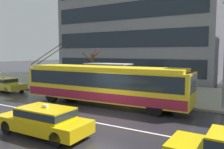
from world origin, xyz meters
name	(u,v)px	position (x,y,z in m)	size (l,w,h in m)	color
ground_plane	(100,116)	(0.00, 0.00, 0.00)	(160.00, 160.00, 0.00)	#26242B
sidewalk_slab	(155,92)	(0.00, 9.24, 0.07)	(80.00, 10.00, 0.14)	gray
lane_centre_line	(88,121)	(0.00, -1.20, 0.00)	(72.00, 0.14, 0.01)	silver
trolleybus	(104,84)	(-1.45, 2.64, 1.52)	(13.09, 3.00, 4.96)	yellow
taxi_queued_behind_bus	(4,84)	(-13.03, 2.61, 0.70)	(4.52, 1.82, 1.39)	gold
taxi_oncoming_near	(44,119)	(-0.49, -3.87, 0.70)	(4.60, 1.85, 1.39)	yellow
bus_shelter	(109,71)	(-3.08, 6.00, 2.11)	(4.06, 1.65, 2.65)	gray
pedestrian_at_shelter	(80,75)	(-5.50, 4.98, 1.74)	(1.54, 1.54, 1.95)	#1E2B4A
pedestrian_approaching_curb	(130,77)	(-0.95, 5.79, 1.70)	(1.30, 1.30, 1.97)	#24172C
pedestrian_walking_past	(143,77)	(-0.23, 6.80, 1.68)	(1.19, 1.19, 1.93)	black
pedestrian_waiting_by_pole	(109,75)	(-3.11, 6.09, 1.77)	(1.54, 1.54, 1.98)	#4D5543
street_tree_bare	(92,69)	(-5.13, 6.34, 2.18)	(1.39, 1.47, 3.99)	brown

